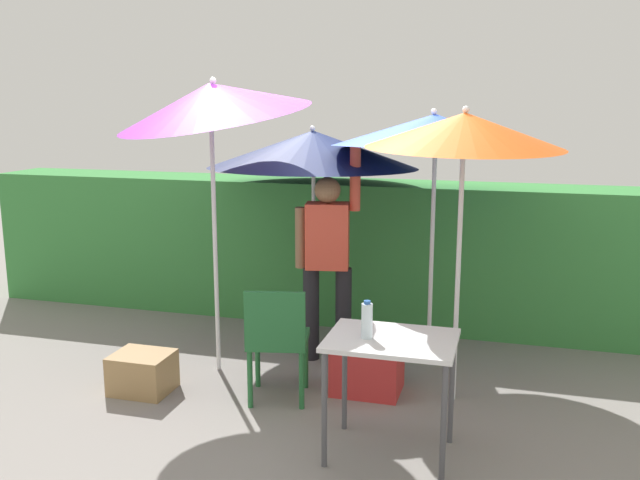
{
  "coord_description": "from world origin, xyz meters",
  "views": [
    {
      "loc": [
        1.5,
        -5.02,
        2.23
      ],
      "look_at": [
        0.0,
        0.3,
        1.1
      ],
      "focal_mm": 38.69,
      "sensor_mm": 36.0,
      "label": 1
    }
  ],
  "objects_px": {
    "umbrella_yellow": "(434,133)",
    "chair_plastic": "(277,337)",
    "crate_cardboard": "(143,373)",
    "bottle_water": "(367,320)",
    "person_vendor": "(327,255)",
    "cooler_box": "(367,368)",
    "umbrella_navy": "(464,131)",
    "umbrella_rainbow": "(313,149)",
    "folding_table": "(391,353)",
    "umbrella_orange": "(212,101)"
  },
  "relations": [
    {
      "from": "umbrella_navy",
      "to": "folding_table",
      "type": "bearing_deg",
      "value": -108.78
    },
    {
      "from": "chair_plastic",
      "to": "umbrella_yellow",
      "type": "bearing_deg",
      "value": 49.22
    },
    {
      "from": "person_vendor",
      "to": "chair_plastic",
      "type": "bearing_deg",
      "value": -98.04
    },
    {
      "from": "bottle_water",
      "to": "crate_cardboard",
      "type": "bearing_deg",
      "value": 165.66
    },
    {
      "from": "cooler_box",
      "to": "crate_cardboard",
      "type": "relative_size",
      "value": 1.17
    },
    {
      "from": "umbrella_navy",
      "to": "person_vendor",
      "type": "xyz_separation_m",
      "value": [
        -1.14,
        0.53,
        -1.08
      ]
    },
    {
      "from": "person_vendor",
      "to": "chair_plastic",
      "type": "relative_size",
      "value": 2.11
    },
    {
      "from": "umbrella_navy",
      "to": "bottle_water",
      "type": "xyz_separation_m",
      "value": [
        -0.47,
        -0.99,
        -1.12
      ]
    },
    {
      "from": "umbrella_orange",
      "to": "cooler_box",
      "type": "height_order",
      "value": "umbrella_orange"
    },
    {
      "from": "umbrella_orange",
      "to": "umbrella_navy",
      "type": "relative_size",
      "value": 1.17
    },
    {
      "from": "umbrella_yellow",
      "to": "umbrella_navy",
      "type": "xyz_separation_m",
      "value": [
        0.29,
        -0.73,
        0.05
      ]
    },
    {
      "from": "umbrella_yellow",
      "to": "cooler_box",
      "type": "xyz_separation_m",
      "value": [
        -0.37,
        -0.77,
        -1.77
      ]
    },
    {
      "from": "person_vendor",
      "to": "chair_plastic",
      "type": "xyz_separation_m",
      "value": [
        -0.13,
        -0.93,
        -0.42
      ]
    },
    {
      "from": "crate_cardboard",
      "to": "bottle_water",
      "type": "bearing_deg",
      "value": -14.34
    },
    {
      "from": "umbrella_navy",
      "to": "bottle_water",
      "type": "relative_size",
      "value": 9.12
    },
    {
      "from": "chair_plastic",
      "to": "cooler_box",
      "type": "height_order",
      "value": "chair_plastic"
    },
    {
      "from": "umbrella_orange",
      "to": "folding_table",
      "type": "height_order",
      "value": "umbrella_orange"
    },
    {
      "from": "umbrella_orange",
      "to": "umbrella_yellow",
      "type": "bearing_deg",
      "value": 22.75
    },
    {
      "from": "bottle_water",
      "to": "person_vendor",
      "type": "bearing_deg",
      "value": 113.57
    },
    {
      "from": "crate_cardboard",
      "to": "person_vendor",
      "type": "bearing_deg",
      "value": 41.09
    },
    {
      "from": "cooler_box",
      "to": "person_vendor",
      "type": "bearing_deg",
      "value": 129.8
    },
    {
      "from": "umbrella_orange",
      "to": "folding_table",
      "type": "relative_size",
      "value": 3.19
    },
    {
      "from": "umbrella_navy",
      "to": "bottle_water",
      "type": "distance_m",
      "value": 1.57
    },
    {
      "from": "umbrella_navy",
      "to": "crate_cardboard",
      "type": "distance_m",
      "value": 3.04
    },
    {
      "from": "chair_plastic",
      "to": "umbrella_navy",
      "type": "bearing_deg",
      "value": 17.54
    },
    {
      "from": "chair_plastic",
      "to": "crate_cardboard",
      "type": "distance_m",
      "value": 1.13
    },
    {
      "from": "umbrella_yellow",
      "to": "cooler_box",
      "type": "height_order",
      "value": "umbrella_yellow"
    },
    {
      "from": "chair_plastic",
      "to": "bottle_water",
      "type": "xyz_separation_m",
      "value": [
        0.8,
        -0.59,
        0.38
      ]
    },
    {
      "from": "cooler_box",
      "to": "bottle_water",
      "type": "bearing_deg",
      "value": -78.82
    },
    {
      "from": "umbrella_navy",
      "to": "person_vendor",
      "type": "distance_m",
      "value": 1.66
    },
    {
      "from": "umbrella_rainbow",
      "to": "chair_plastic",
      "type": "relative_size",
      "value": 2.24
    },
    {
      "from": "bottle_water",
      "to": "chair_plastic",
      "type": "bearing_deg",
      "value": 143.41
    },
    {
      "from": "umbrella_orange",
      "to": "folding_table",
      "type": "bearing_deg",
      "value": -31.7
    },
    {
      "from": "umbrella_yellow",
      "to": "chair_plastic",
      "type": "height_order",
      "value": "umbrella_yellow"
    },
    {
      "from": "umbrella_rainbow",
      "to": "umbrella_navy",
      "type": "distance_m",
      "value": 1.84
    },
    {
      "from": "umbrella_orange",
      "to": "umbrella_navy",
      "type": "distance_m",
      "value": 1.95
    },
    {
      "from": "umbrella_navy",
      "to": "umbrella_yellow",
      "type": "bearing_deg",
      "value": 111.64
    },
    {
      "from": "umbrella_rainbow",
      "to": "chair_plastic",
      "type": "xyz_separation_m",
      "value": [
        0.17,
        -1.53,
        -1.27
      ]
    },
    {
      "from": "umbrella_rainbow",
      "to": "umbrella_orange",
      "type": "xyz_separation_m",
      "value": [
        -0.5,
        -1.08,
        0.44
      ]
    },
    {
      "from": "chair_plastic",
      "to": "folding_table",
      "type": "distance_m",
      "value": 1.11
    },
    {
      "from": "crate_cardboard",
      "to": "folding_table",
      "type": "relative_size",
      "value": 0.55
    },
    {
      "from": "umbrella_orange",
      "to": "person_vendor",
      "type": "distance_m",
      "value": 1.59
    },
    {
      "from": "crate_cardboard",
      "to": "cooler_box",
      "type": "bearing_deg",
      "value": 15.81
    },
    {
      "from": "umbrella_rainbow",
      "to": "crate_cardboard",
      "type": "relative_size",
      "value": 4.51
    },
    {
      "from": "umbrella_orange",
      "to": "bottle_water",
      "type": "distance_m",
      "value": 2.23
    },
    {
      "from": "folding_table",
      "to": "umbrella_yellow",
      "type": "bearing_deg",
      "value": 88.87
    },
    {
      "from": "umbrella_yellow",
      "to": "cooler_box",
      "type": "relative_size",
      "value": 4.24
    },
    {
      "from": "umbrella_navy",
      "to": "umbrella_orange",
      "type": "bearing_deg",
      "value": 178.73
    },
    {
      "from": "cooler_box",
      "to": "umbrella_yellow",
      "type": "bearing_deg",
      "value": 64.46
    },
    {
      "from": "umbrella_yellow",
      "to": "chair_plastic",
      "type": "relative_size",
      "value": 2.47
    }
  ]
}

